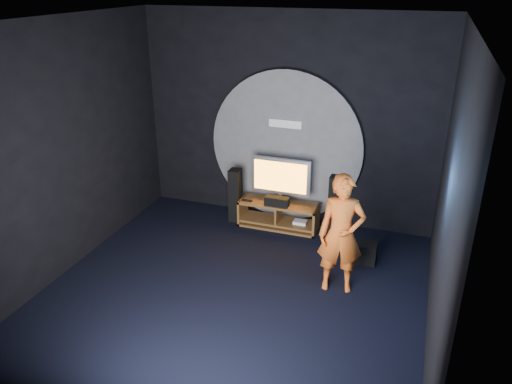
% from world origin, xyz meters
% --- Properties ---
extents(floor, '(5.00, 5.00, 0.00)m').
position_xyz_m(floor, '(0.00, 0.00, 0.00)').
color(floor, black).
rests_on(floor, ground).
extents(back_wall, '(5.00, 0.04, 3.50)m').
position_xyz_m(back_wall, '(0.00, 2.50, 1.75)').
color(back_wall, black).
rests_on(back_wall, ground).
extents(front_wall, '(5.00, 0.04, 3.50)m').
position_xyz_m(front_wall, '(0.00, -2.50, 1.75)').
color(front_wall, black).
rests_on(front_wall, ground).
extents(left_wall, '(0.04, 5.00, 3.50)m').
position_xyz_m(left_wall, '(-2.50, 0.00, 1.75)').
color(left_wall, black).
rests_on(left_wall, ground).
extents(right_wall, '(0.04, 5.00, 3.50)m').
position_xyz_m(right_wall, '(2.50, 0.00, 1.75)').
color(right_wall, black).
rests_on(right_wall, ground).
extents(ceiling, '(5.00, 5.00, 0.01)m').
position_xyz_m(ceiling, '(0.00, 0.00, 3.50)').
color(ceiling, black).
rests_on(ceiling, back_wall).
extents(wall_disc_panel, '(2.60, 0.11, 2.60)m').
position_xyz_m(wall_disc_panel, '(0.00, 2.44, 1.30)').
color(wall_disc_panel, '#515156').
rests_on(wall_disc_panel, ground).
extents(media_console, '(1.34, 0.45, 0.45)m').
position_xyz_m(media_console, '(0.02, 2.05, 0.20)').
color(media_console, brown).
rests_on(media_console, ground).
extents(tv, '(1.01, 0.22, 0.76)m').
position_xyz_m(tv, '(0.02, 2.12, 0.87)').
color(tv, silver).
rests_on(tv, media_console).
extents(center_speaker, '(0.40, 0.15, 0.15)m').
position_xyz_m(center_speaker, '(0.02, 1.93, 0.53)').
color(center_speaker, black).
rests_on(center_speaker, media_console).
extents(remote, '(0.18, 0.05, 0.02)m').
position_xyz_m(remote, '(-0.51, 1.93, 0.46)').
color(remote, black).
rests_on(remote, media_console).
extents(tower_speaker_left, '(0.19, 0.21, 0.95)m').
position_xyz_m(tower_speaker_left, '(-0.76, 2.04, 0.47)').
color(tower_speaker_left, black).
rests_on(tower_speaker_left, ground).
extents(tower_speaker_right, '(0.19, 0.21, 0.95)m').
position_xyz_m(tower_speaker_right, '(0.91, 2.30, 0.47)').
color(tower_speaker_right, black).
rests_on(tower_speaker_right, ground).
extents(subwoofer, '(0.28, 0.28, 0.31)m').
position_xyz_m(subwoofer, '(1.60, 1.39, 0.15)').
color(subwoofer, black).
rests_on(subwoofer, ground).
extents(player, '(0.67, 0.51, 1.66)m').
position_xyz_m(player, '(1.31, 0.58, 0.83)').
color(player, '#DB5C1D').
rests_on(player, ground).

